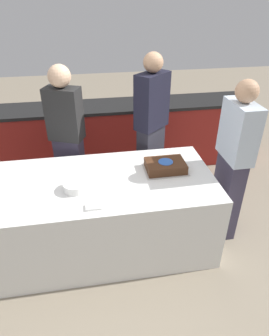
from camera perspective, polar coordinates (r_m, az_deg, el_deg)
The scene contains 10 objects.
ground_plane at distance 3.21m, azimuth -5.62°, elevation -13.95°, with size 14.00×14.00×0.00m, color gray.
back_counter at distance 4.25m, azimuth -7.73°, elevation 5.84°, with size 4.40×0.58×0.92m.
dining_table at distance 2.95m, azimuth -6.01°, elevation -8.64°, with size 2.08×1.01×0.78m.
cake at distance 2.85m, azimuth 5.89°, elevation 0.40°, with size 0.41×0.30×0.09m.
plate_stack at distance 2.61m, azimuth -11.15°, elevation -3.40°, with size 0.21×0.21×0.07m.
side_plate_near_cake at distance 3.08m, azimuth 3.08°, elevation 2.27°, with size 0.19×0.19×0.00m.
utensil_pile at distance 2.41m, azimuth -7.79°, elevation -7.30°, with size 0.13×0.08×0.02m.
person_cutting_cake at distance 3.36m, azimuth 3.18°, elevation 7.21°, with size 0.42×0.40×1.73m.
person_seated_right at distance 2.99m, azimuth 18.21°, elevation 0.97°, with size 0.20×0.41×1.63m.
person_standing_back at distance 3.31m, azimuth -12.66°, elevation 5.48°, with size 0.40×0.32×1.65m.
Camera 1 is at (-0.07, -2.26, 2.28)m, focal length 32.00 mm.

